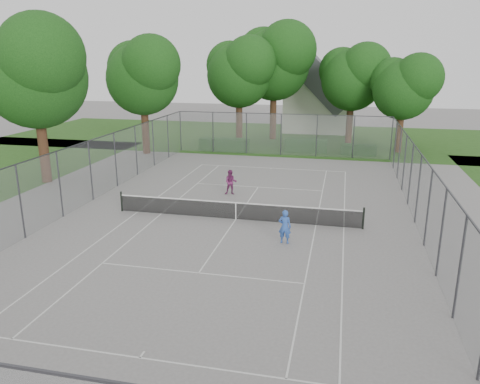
% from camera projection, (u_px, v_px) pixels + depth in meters
% --- Properties ---
extents(ground, '(120.00, 120.00, 0.00)m').
position_uv_depth(ground, '(236.00, 219.00, 24.23)').
color(ground, slate).
rests_on(ground, ground).
extents(grass_far, '(60.00, 20.00, 0.00)m').
position_uv_depth(grass_far, '(292.00, 138.00, 48.60)').
color(grass_far, '#224914').
rests_on(grass_far, ground).
extents(court_markings, '(11.03, 23.83, 0.01)m').
position_uv_depth(court_markings, '(236.00, 219.00, 24.23)').
color(court_markings, silver).
rests_on(court_markings, ground).
extents(tennis_net, '(12.87, 0.10, 1.10)m').
position_uv_depth(tennis_net, '(236.00, 210.00, 24.09)').
color(tennis_net, black).
rests_on(tennis_net, ground).
extents(perimeter_fence, '(18.08, 34.08, 3.52)m').
position_uv_depth(perimeter_fence, '(236.00, 186.00, 23.73)').
color(perimeter_fence, '#38383D').
rests_on(perimeter_fence, ground).
extents(tree_far_left, '(7.01, 6.40, 10.07)m').
position_uv_depth(tree_far_left, '(240.00, 70.00, 44.05)').
color(tree_far_left, '#3A2115').
rests_on(tree_far_left, ground).
extents(tree_far_midleft, '(8.02, 7.32, 11.53)m').
position_uv_depth(tree_far_midleft, '(275.00, 59.00, 45.72)').
color(tree_far_midleft, '#3A2115').
rests_on(tree_far_midleft, ground).
extents(tree_far_midright, '(6.57, 6.00, 9.45)m').
position_uv_depth(tree_far_midright, '(353.00, 75.00, 43.36)').
color(tree_far_midright, '#3A2115').
rests_on(tree_far_midright, ground).
extents(tree_far_right, '(5.90, 5.39, 8.49)m').
position_uv_depth(tree_far_right, '(405.00, 85.00, 39.74)').
color(tree_far_right, '#3A2115').
rests_on(tree_far_right, ground).
extents(tree_side_back, '(6.90, 6.30, 9.92)m').
position_uv_depth(tree_side_back, '(143.00, 73.00, 38.88)').
color(tree_side_back, '#3A2115').
rests_on(tree_side_back, ground).
extents(tree_side_front, '(7.50, 6.85, 10.78)m').
position_uv_depth(tree_side_front, '(35.00, 68.00, 29.43)').
color(tree_side_front, '#3A2115').
rests_on(tree_side_front, ground).
extents(hedge_left, '(4.36, 1.31, 1.09)m').
position_uv_depth(hedge_left, '(224.00, 145.00, 41.89)').
color(hedge_left, '#1A4215').
rests_on(hedge_left, ground).
extents(hedge_mid, '(3.70, 1.06, 1.16)m').
position_uv_depth(hedge_mid, '(306.00, 145.00, 41.32)').
color(hedge_mid, '#1A4215').
rests_on(hedge_mid, ground).
extents(hedge_right, '(2.96, 1.08, 0.89)m').
position_uv_depth(hedge_right, '(358.00, 150.00, 40.15)').
color(hedge_right, '#1A4215').
rests_on(hedge_right, ground).
extents(house, '(7.56, 5.86, 9.42)m').
position_uv_depth(house, '(320.00, 97.00, 52.15)').
color(house, beige).
rests_on(house, ground).
extents(girl_player, '(0.60, 0.41, 1.57)m').
position_uv_depth(girl_player, '(285.00, 227.00, 20.96)').
color(girl_player, '#305AB5').
rests_on(girl_player, ground).
extents(woman_player, '(0.83, 0.69, 1.53)m').
position_uv_depth(woman_player, '(231.00, 182.00, 28.46)').
color(woman_player, '#6E2456').
rests_on(woman_player, ground).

